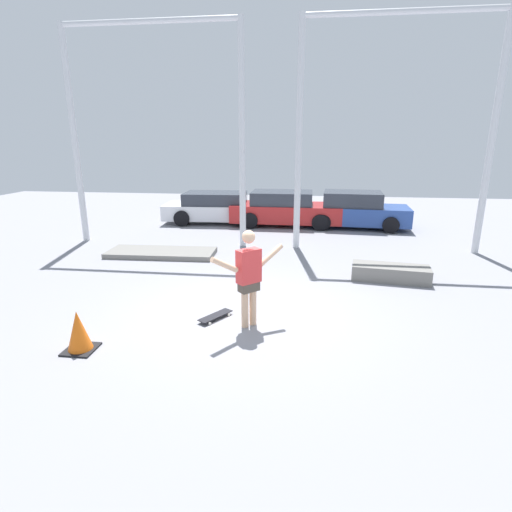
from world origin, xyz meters
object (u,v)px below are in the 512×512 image
object	(u,v)px
manual_pad	(162,253)
parked_car_white	(219,208)
skateboard	(215,316)
parked_car_red	(285,209)
grind_box	(390,273)
skateboarder	(249,274)
traffic_cone	(79,331)
parked_car_blue	(355,210)

from	to	relation	value
manual_pad	parked_car_white	distance (m)	5.21
skateboard	parked_car_red	bearing A→B (deg)	28.19
parked_car_white	parked_car_red	distance (m)	2.77
grind_box	manual_pad	distance (m)	6.50
skateboarder	traffic_cone	distance (m)	2.95
skateboard	parked_car_blue	bearing A→B (deg)	11.83
parked_car_red	parked_car_blue	distance (m)	2.74
parked_car_red	parked_car_blue	bearing A→B (deg)	-0.95
skateboard	manual_pad	xyz separation A→B (m)	(-2.59, 4.16, 0.01)
manual_pad	parked_car_white	world-z (taller)	parked_car_white
grind_box	parked_car_blue	bearing A→B (deg)	91.74
skateboarder	parked_car_white	bearing A→B (deg)	61.40
grind_box	manual_pad	world-z (taller)	grind_box
parked_car_white	parked_car_blue	bearing A→B (deg)	-5.69
parked_car_white	parked_car_blue	distance (m)	5.51
skateboarder	skateboard	xyz separation A→B (m)	(-0.68, 0.20, -0.94)
traffic_cone	manual_pad	bearing A→B (deg)	96.88
skateboarder	parked_car_red	xyz separation A→B (m)	(0.14, 9.32, -0.34)
skateboard	parked_car_white	distance (m)	9.52
parked_car_blue	traffic_cone	bearing A→B (deg)	-113.35
grind_box	manual_pad	xyz separation A→B (m)	(-6.34, 1.44, -0.11)
skateboarder	manual_pad	xyz separation A→B (m)	(-3.27, 4.36, -0.93)
manual_pad	grind_box	bearing A→B (deg)	-12.77
manual_pad	parked_car_blue	xyz separation A→B (m)	(6.15, 4.88, 0.59)
skateboarder	skateboard	bearing A→B (deg)	119.73
grind_box	parked_car_white	distance (m)	8.71
skateboarder	grind_box	distance (m)	4.32
parked_car_white	grind_box	bearing A→B (deg)	-52.09
traffic_cone	grind_box	bearing A→B (deg)	36.37
grind_box	skateboard	bearing A→B (deg)	-143.99
parked_car_white	parked_car_blue	size ratio (longest dim) A/B	1.12
grind_box	traffic_cone	size ratio (longest dim) A/B	2.67
parked_car_blue	traffic_cone	size ratio (longest dim) A/B	6.02
grind_box	manual_pad	bearing A→B (deg)	167.23
parked_car_red	parked_car_blue	world-z (taller)	parked_car_blue
manual_pad	parked_car_red	distance (m)	6.04
skateboard	traffic_cone	bearing A→B (deg)	160.36
skateboarder	grind_box	size ratio (longest dim) A/B	0.98
grind_box	traffic_cone	distance (m)	7.03
grind_box	parked_car_blue	size ratio (longest dim) A/B	0.44
parked_car_blue	manual_pad	bearing A→B (deg)	-137.35
parked_car_red	parked_car_white	bearing A→B (deg)	176.91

